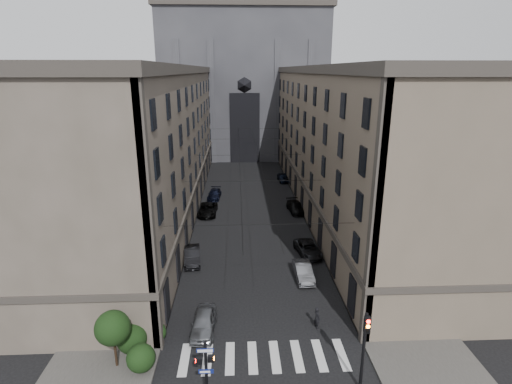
{
  "coord_description": "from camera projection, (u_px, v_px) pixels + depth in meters",
  "views": [
    {
      "loc": [
        -1.57,
        -17.17,
        18.32
      ],
      "look_at": [
        -0.19,
        11.84,
        9.43
      ],
      "focal_mm": 28.0,
      "sensor_mm": 36.0,
      "label": 1
    }
  ],
  "objects": [
    {
      "name": "car_left_near",
      "position": [
        204.0,
        322.0,
        29.07
      ],
      "size": [
        1.93,
        4.33,
        1.45
      ],
      "primitive_type": "imported",
      "rotation": [
        0.0,
        0.0,
        -0.05
      ],
      "color": "slate",
      "rests_on": "ground"
    },
    {
      "name": "car_right_far",
      "position": [
        283.0,
        178.0,
        68.31
      ],
      "size": [
        1.91,
        4.18,
        1.39
      ],
      "primitive_type": "imported",
      "rotation": [
        0.0,
        0.0,
        0.07
      ],
      "color": "black",
      "rests_on": "ground"
    },
    {
      "name": "car_left_far",
      "position": [
        214.0,
        194.0,
        59.34
      ],
      "size": [
        2.09,
        4.5,
        1.27
      ],
      "primitive_type": "imported",
      "rotation": [
        0.0,
        0.0,
        -0.07
      ],
      "color": "black",
      "rests_on": "ground"
    },
    {
      "name": "traffic_light_right",
      "position": [
        365.0,
        343.0,
        22.96
      ],
      "size": [
        0.34,
        0.5,
        5.2
      ],
      "color": "black",
      "rests_on": "ground"
    },
    {
      "name": "zebra_crossing",
      "position": [
        264.0,
        357.0,
        26.61
      ],
      "size": [
        11.0,
        3.2,
        0.01
      ],
      "primitive_type": "cube",
      "color": "beige",
      "rests_on": "ground"
    },
    {
      "name": "car_right_midnear",
      "position": [
        308.0,
        249.0,
        41.2
      ],
      "size": [
        2.7,
        4.87,
        1.29
      ],
      "primitive_type": "imported",
      "rotation": [
        0.0,
        0.0,
        0.12
      ],
      "color": "black",
      "rests_on": "ground"
    },
    {
      "name": "car_right_midfar",
      "position": [
        296.0,
        207.0,
        53.64
      ],
      "size": [
        2.44,
        4.89,
        1.36
      ],
      "primitive_type": "imported",
      "rotation": [
        0.0,
        0.0,
        0.12
      ],
      "color": "black",
      "rests_on": "ground"
    },
    {
      "name": "tram_wires",
      "position": [
        249.0,
        156.0,
        53.74
      ],
      "size": [
        14.0,
        60.0,
        0.43
      ],
      "color": "black",
      "rests_on": "ground"
    },
    {
      "name": "gothic_tower",
      "position": [
        243.0,
        73.0,
        88.21
      ],
      "size": [
        35.0,
        23.0,
        58.0
      ],
      "color": "#2D2D33",
      "rests_on": "ground"
    },
    {
      "name": "car_left_midnear",
      "position": [
        192.0,
        255.0,
        39.53
      ],
      "size": [
        2.03,
        4.55,
        1.45
      ],
      "primitive_type": "imported",
      "rotation": [
        0.0,
        0.0,
        0.12
      ],
      "color": "black",
      "rests_on": "ground"
    },
    {
      "name": "pedestrian_signal_left",
      "position": [
        206.0,
        367.0,
        22.43
      ],
      "size": [
        1.02,
        0.38,
        4.0
      ],
      "color": "black",
      "rests_on": "ground"
    },
    {
      "name": "pedestrian",
      "position": [
        317.0,
        318.0,
        29.41
      ],
      "size": [
        0.61,
        0.72,
        1.69
      ],
      "primitive_type": "imported",
      "rotation": [
        0.0,
        0.0,
        1.96
      ],
      "color": "black",
      "rests_on": "ground"
    },
    {
      "name": "car_left_midfar",
      "position": [
        208.0,
        209.0,
        52.64
      ],
      "size": [
        2.49,
        5.13,
        1.41
      ],
      "primitive_type": "imported",
      "rotation": [
        0.0,
        0.0,
        -0.03
      ],
      "color": "black",
      "rests_on": "ground"
    },
    {
      "name": "building_left",
      "position": [
        148.0,
        141.0,
        52.87
      ],
      "size": [
        13.6,
        60.6,
        18.85
      ],
      "color": "#4F473D",
      "rests_on": "ground"
    },
    {
      "name": "car_right_near",
      "position": [
        303.0,
        271.0,
        36.45
      ],
      "size": [
        1.61,
        4.27,
        1.39
      ],
      "primitive_type": "imported",
      "rotation": [
        0.0,
        0.0,
        0.03
      ],
      "color": "slate",
      "rests_on": "ground"
    },
    {
      "name": "sidewalk_right",
      "position": [
        323.0,
        204.0,
        56.67
      ],
      "size": [
        7.0,
        80.0,
        0.15
      ],
      "primitive_type": "cube",
      "color": "#383533",
      "rests_on": "ground"
    },
    {
      "name": "shrub_cluster",
      "position": [
        129.0,
        338.0,
        25.69
      ],
      "size": [
        3.9,
        4.4,
        3.9
      ],
      "color": "black",
      "rests_on": "sidewalk_left"
    },
    {
      "name": "building_right",
      "position": [
        348.0,
        139.0,
        54.09
      ],
      "size": [
        13.6,
        60.6,
        18.85
      ],
      "color": "brown",
      "rests_on": "ground"
    },
    {
      "name": "sidewalk_left",
      "position": [
        174.0,
        206.0,
        55.72
      ],
      "size": [
        7.0,
        80.0,
        0.15
      ],
      "primitive_type": "cube",
      "color": "#383533",
      "rests_on": "ground"
    }
  ]
}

